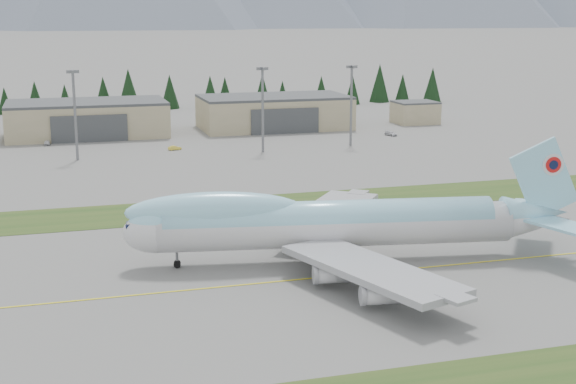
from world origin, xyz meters
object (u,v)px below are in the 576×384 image
object	(u,v)px
boeing_747_freighter	(331,223)
service_vehicle_b	(175,150)
hangar_center	(87,119)
service_vehicle_c	(391,136)
hangar_right	(274,112)
service_vehicle_a	(47,145)

from	to	relation	value
boeing_747_freighter	service_vehicle_b	world-z (taller)	boeing_747_freighter
hangar_center	service_vehicle_c	world-z (taller)	hangar_center
boeing_747_freighter	service_vehicle_b	distance (m)	109.65
hangar_center	service_vehicle_b	world-z (taller)	hangar_center
hangar_right	service_vehicle_c	distance (m)	40.58
service_vehicle_a	service_vehicle_c	distance (m)	103.40
service_vehicle_b	boeing_747_freighter	bearing A→B (deg)	172.13
service_vehicle_c	service_vehicle_b	bearing A→B (deg)	170.06
service_vehicle_b	service_vehicle_c	world-z (taller)	service_vehicle_c
boeing_747_freighter	hangar_right	distance (m)	146.27
hangar_center	service_vehicle_a	xyz separation A→B (m)	(-12.27, -15.13, -5.39)
service_vehicle_b	service_vehicle_c	distance (m)	69.02
service_vehicle_a	service_vehicle_b	world-z (taller)	service_vehicle_a
hangar_right	service_vehicle_c	bearing A→B (deg)	-40.60
service_vehicle_b	hangar_center	bearing A→B (deg)	20.90
boeing_747_freighter	hangar_center	xyz separation A→B (m)	(-29.85, 143.12, -0.81)
boeing_747_freighter	service_vehicle_b	xyz separation A→B (m)	(-7.89, 109.19, -6.20)
boeing_747_freighter	service_vehicle_c	distance (m)	131.91
service_vehicle_b	service_vehicle_c	xyz separation A→B (m)	(68.58, 7.76, 0.00)
hangar_right	service_vehicle_b	distance (m)	51.26
boeing_747_freighter	hangar_center	world-z (taller)	boeing_747_freighter
service_vehicle_b	service_vehicle_c	bearing A→B (deg)	-95.55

